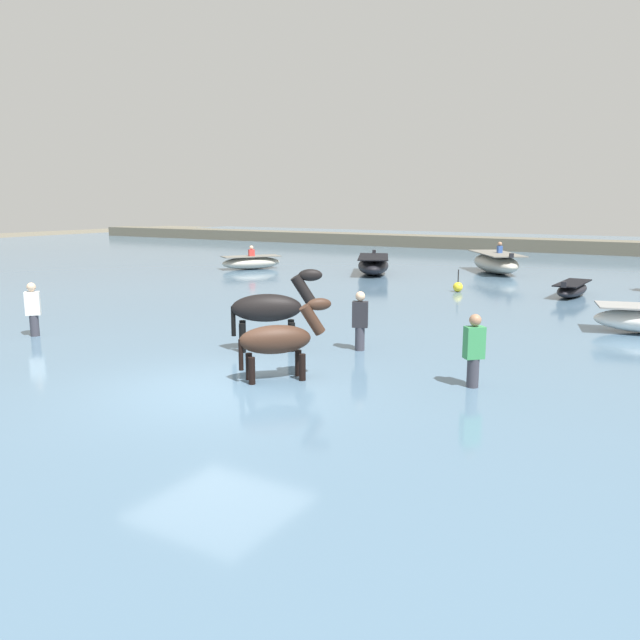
% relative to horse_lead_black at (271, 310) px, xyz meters
% --- Properties ---
extents(ground_plane, '(120.00, 120.00, 0.00)m').
position_rel_horse_lead_black_xyz_m(ground_plane, '(0.87, -2.76, -1.23)').
color(ground_plane, '#666051').
extents(water_surface, '(90.00, 90.00, 0.39)m').
position_rel_horse_lead_black_xyz_m(water_surface, '(0.87, 7.24, -1.04)').
color(water_surface, slate).
rests_on(water_surface, ground).
extents(horse_lead_black, '(1.73, 1.41, 2.08)m').
position_rel_horse_lead_black_xyz_m(horse_lead_black, '(0.00, 0.00, 0.00)').
color(horse_lead_black, black).
rests_on(horse_lead_black, ground).
extents(horse_trailing_dark_bay, '(1.35, 1.40, 1.80)m').
position_rel_horse_lead_black_xyz_m(horse_trailing_dark_bay, '(1.44, -1.76, -0.17)').
color(horse_trailing_dark_bay, '#382319').
rests_on(horse_trailing_dark_bay, ground).
extents(boat_mid_channel, '(3.47, 4.18, 1.35)m').
position_rel_horse_lead_black_xyz_m(boat_mid_channel, '(-0.06, 16.95, -0.41)').
color(boat_mid_channel, '#B2AD9E').
rests_on(boat_mid_channel, water_surface).
extents(boat_far_inshore, '(2.77, 3.91, 0.89)m').
position_rel_horse_lead_black_xyz_m(boat_far_inshore, '(-4.46, 13.81, -0.47)').
color(boat_far_inshore, black).
rests_on(boat_far_inshore, water_surface).
extents(boat_mid_outer, '(2.42, 2.84, 1.09)m').
position_rel_horse_lead_black_xyz_m(boat_mid_outer, '(-10.14, 12.64, -0.53)').
color(boat_mid_outer, '#B2AD9E').
rests_on(boat_mid_outer, water_surface).
extents(boat_near_port, '(0.89, 2.53, 0.60)m').
position_rel_horse_lead_black_xyz_m(boat_near_port, '(4.05, 11.30, -0.61)').
color(boat_near_port, black).
rests_on(boat_near_port, water_surface).
extents(person_onlooker_left, '(0.36, 0.37, 1.63)m').
position_rel_horse_lead_black_xyz_m(person_onlooker_left, '(-5.49, -1.70, -0.36)').
color(person_onlooker_left, '#383842').
rests_on(person_onlooker_left, ground).
extents(person_spectator_far, '(0.37, 0.36, 1.63)m').
position_rel_horse_lead_black_xyz_m(person_spectator_far, '(4.46, -0.45, -0.36)').
color(person_spectator_far, '#383842').
rests_on(person_spectator_far, ground).
extents(person_wading_mid, '(0.37, 0.31, 1.63)m').
position_rel_horse_lead_black_xyz_m(person_wading_mid, '(1.61, 0.92, -0.36)').
color(person_wading_mid, '#383842').
rests_on(person_wading_mid, ground).
extents(channel_buoy, '(0.34, 0.34, 0.77)m').
position_rel_horse_lead_black_xyz_m(channel_buoy, '(0.49, 10.37, -0.67)').
color(channel_buoy, yellow).
rests_on(channel_buoy, water_surface).
extents(far_shoreline, '(80.00, 2.40, 1.17)m').
position_rel_horse_lead_black_xyz_m(far_shoreline, '(0.87, 30.44, -0.65)').
color(far_shoreline, '#605B4C').
rests_on(far_shoreline, ground).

